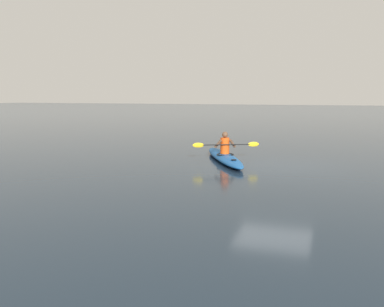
% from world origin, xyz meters
% --- Properties ---
extents(ground_plane, '(160.00, 160.00, 0.00)m').
position_xyz_m(ground_plane, '(0.00, 0.00, 0.00)').
color(ground_plane, '#1E2D3D').
extents(kayak, '(2.78, 4.62, 0.27)m').
position_xyz_m(kayak, '(1.89, -0.57, 0.14)').
color(kayak, '#1959A5').
rests_on(kayak, ground).
extents(kayaker, '(2.14, 1.10, 0.79)m').
position_xyz_m(kayaker, '(1.85, -0.48, 0.62)').
color(kayaker, '#E04C14').
rests_on(kayaker, kayak).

